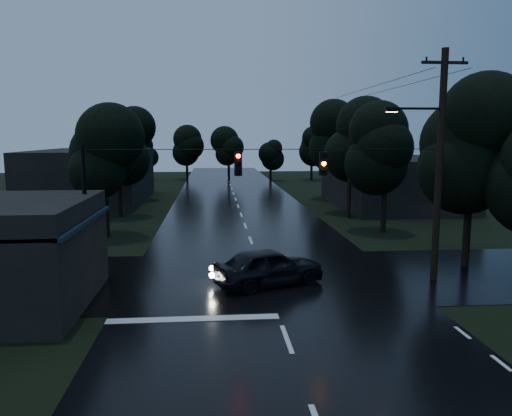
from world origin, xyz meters
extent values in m
cube|color=black|center=(0.00, 30.00, 0.00)|extent=(12.00, 120.00, 0.02)
cube|color=black|center=(0.00, 12.00, 0.00)|extent=(60.00, 9.00, 0.02)
cube|color=black|center=(-10.00, 9.00, 3.20)|extent=(6.00, 7.00, 0.12)
cube|color=black|center=(-7.00, 9.00, 3.20)|extent=(0.30, 7.00, 0.15)
cylinder|color=black|center=(-7.20, 6.00, 1.50)|extent=(0.10, 0.10, 3.00)
cylinder|color=black|center=(-7.20, 12.00, 1.50)|extent=(0.10, 0.10, 3.00)
cube|color=#FFC666|center=(-7.05, 7.50, 2.50)|extent=(0.06, 1.60, 0.50)
cube|color=#FFC666|center=(-7.05, 10.20, 2.50)|extent=(0.06, 1.20, 0.50)
cube|color=black|center=(14.00, 34.00, 2.20)|extent=(10.00, 14.00, 4.40)
cube|color=black|center=(-14.00, 40.00, 2.50)|extent=(10.00, 16.00, 5.00)
cylinder|color=black|center=(7.50, 11.00, 5.00)|extent=(0.30, 0.30, 10.00)
cube|color=black|center=(7.50, 11.00, 9.40)|extent=(2.00, 0.12, 0.12)
cylinder|color=black|center=(6.40, 11.00, 7.50)|extent=(2.20, 0.10, 0.10)
cube|color=black|center=(5.30, 11.00, 7.45)|extent=(0.60, 0.25, 0.18)
cube|color=#FFB266|center=(5.30, 11.00, 7.35)|extent=(0.45, 0.18, 0.03)
cylinder|color=black|center=(8.30, 28.00, 3.75)|extent=(0.30, 0.30, 7.50)
cube|color=black|center=(8.30, 28.00, 6.90)|extent=(2.00, 0.12, 0.12)
cylinder|color=black|center=(-7.50, 11.00, 3.00)|extent=(0.18, 0.18, 6.00)
cylinder|color=black|center=(0.00, 11.00, 5.80)|extent=(15.00, 0.03, 0.03)
cube|color=black|center=(-1.20, 11.00, 5.20)|extent=(0.32, 0.25, 1.00)
sphere|color=#FF0C07|center=(-1.20, 10.85, 5.20)|extent=(0.18, 0.18, 0.18)
cube|color=black|center=(2.40, 11.00, 5.20)|extent=(0.32, 0.25, 1.00)
sphere|color=orange|center=(2.40, 10.85, 5.20)|extent=(0.18, 0.18, 0.18)
cylinder|color=black|center=(10.00, 13.00, 1.40)|extent=(0.36, 0.36, 2.80)
sphere|color=black|center=(10.00, 13.00, 4.80)|extent=(4.48, 4.48, 4.48)
sphere|color=black|center=(10.00, 13.00, 6.00)|extent=(4.48, 4.48, 4.48)
sphere|color=black|center=(10.00, 13.00, 7.20)|extent=(4.48, 4.48, 4.48)
cylinder|color=black|center=(-9.00, 22.00, 1.22)|extent=(0.36, 0.36, 2.45)
sphere|color=black|center=(-9.00, 22.00, 4.20)|extent=(3.92, 3.92, 3.92)
sphere|color=black|center=(-9.00, 22.00, 5.25)|extent=(3.92, 3.92, 3.92)
sphere|color=black|center=(-9.00, 22.00, 6.30)|extent=(3.92, 3.92, 3.92)
cylinder|color=black|center=(-9.60, 30.00, 1.31)|extent=(0.36, 0.36, 2.62)
sphere|color=black|center=(-9.60, 30.00, 4.50)|extent=(4.20, 4.20, 4.20)
sphere|color=black|center=(-9.60, 30.00, 5.62)|extent=(4.20, 4.20, 4.20)
sphere|color=black|center=(-9.60, 30.00, 6.75)|extent=(4.20, 4.20, 4.20)
cylinder|color=black|center=(-10.20, 40.00, 1.40)|extent=(0.36, 0.36, 2.80)
sphere|color=black|center=(-10.20, 40.00, 4.80)|extent=(4.48, 4.48, 4.48)
sphere|color=black|center=(-10.20, 40.00, 6.00)|extent=(4.48, 4.48, 4.48)
sphere|color=black|center=(-10.20, 40.00, 7.20)|extent=(4.48, 4.48, 4.48)
cylinder|color=black|center=(9.00, 22.00, 1.31)|extent=(0.36, 0.36, 2.62)
sphere|color=black|center=(9.00, 22.00, 4.50)|extent=(4.20, 4.20, 4.20)
sphere|color=black|center=(9.00, 22.00, 5.62)|extent=(4.20, 4.20, 4.20)
sphere|color=black|center=(9.00, 22.00, 6.75)|extent=(4.20, 4.20, 4.20)
cylinder|color=black|center=(9.60, 30.00, 1.40)|extent=(0.36, 0.36, 2.80)
sphere|color=black|center=(9.60, 30.00, 4.80)|extent=(4.48, 4.48, 4.48)
sphere|color=black|center=(9.60, 30.00, 6.00)|extent=(4.48, 4.48, 4.48)
sphere|color=black|center=(9.60, 30.00, 7.20)|extent=(4.48, 4.48, 4.48)
cylinder|color=black|center=(10.20, 40.00, 1.49)|extent=(0.36, 0.36, 2.97)
sphere|color=black|center=(10.20, 40.00, 5.10)|extent=(4.76, 4.76, 4.76)
sphere|color=black|center=(10.20, 40.00, 6.38)|extent=(4.76, 4.76, 4.76)
sphere|color=black|center=(10.20, 40.00, 7.65)|extent=(4.76, 4.76, 4.76)
imported|color=black|center=(0.08, 10.81, 0.81)|extent=(5.16, 3.56, 1.63)
camera|label=1|loc=(-2.26, -9.79, 6.35)|focal=35.00mm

